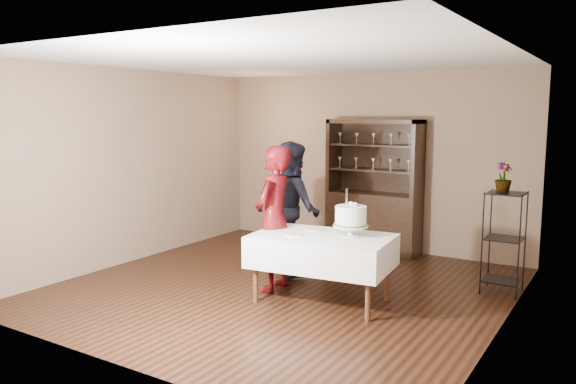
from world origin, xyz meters
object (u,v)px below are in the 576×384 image
cake_table (322,251)px  woman (274,218)px  plant_etagere (504,238)px  potted_plant (503,177)px  man (292,208)px  china_hutch (374,208)px  cake (351,217)px

cake_table → woman: bearing=172.5°
plant_etagere → cake_table: 2.16m
woman → potted_plant: 2.69m
man → potted_plant: (2.48, 0.59, 0.49)m
china_hutch → plant_etagere: (2.08, -1.05, -0.01)m
china_hutch → plant_etagere: china_hutch is taller
potted_plant → woman: bearing=-150.4°
china_hutch → cake: (0.72, -2.32, 0.30)m
cake → potted_plant: bearing=44.1°
plant_etagere → man: bearing=-167.0°
woman → cake: bearing=85.7°
plant_etagere → woman: 2.69m
plant_etagere → cake: size_ratio=2.27×
man → woman: bearing=143.5°
plant_etagere → cake: 1.89m
cake_table → woman: 0.76m
plant_etagere → woman: woman is taller
potted_plant → plant_etagere: bearing=-11.6°
china_hutch → cake: china_hutch is taller
plant_etagere → cake_table: size_ratio=0.75×
cake → cake_table: bearing=-156.6°
cake_table → man: 1.23m
plant_etagere → china_hutch: bearing=153.2°
man → china_hutch: bearing=-66.3°
plant_etagere → man: man is taller
woman → man: (-0.18, 0.71, 0.01)m
plant_etagere → cake: cake is taller
cake_table → plant_etagere: bearing=40.1°
cake → potted_plant: potted_plant is taller
plant_etagere → cake: bearing=-137.1°
cake_table → potted_plant: bearing=41.1°
china_hutch → woman: size_ratio=1.16×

